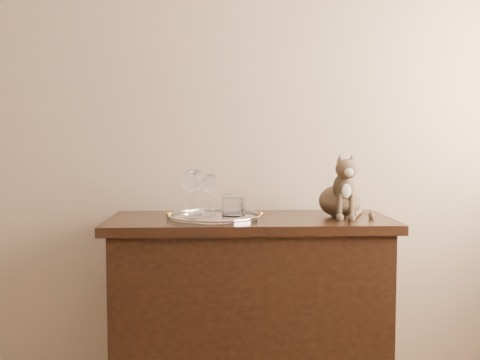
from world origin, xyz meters
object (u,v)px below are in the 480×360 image
at_px(wine_glass_c, 191,194).
at_px(wine_glass_b, 210,194).
at_px(tumbler_a, 232,207).
at_px(cat, 340,185).
at_px(tumbler_c, 237,206).
at_px(wine_glass_a, 195,192).
at_px(sideboard, 250,315).
at_px(tray, 215,217).

bearing_deg(wine_glass_c, wine_glass_b, 49.04).
bearing_deg(tumbler_a, cat, 11.46).
bearing_deg(tumbler_c, wine_glass_a, 165.18).
distance_m(sideboard, tumbler_c, 0.48).
bearing_deg(sideboard, tray, -174.37).
bearing_deg(wine_glass_c, tray, 15.32).
height_order(wine_glass_a, wine_glass_b, wine_glass_a).
bearing_deg(wine_glass_b, wine_glass_c, -130.96).
height_order(wine_glass_a, cat, cat).
distance_m(wine_glass_b, wine_glass_c, 0.12).
xyz_separation_m(sideboard, wine_glass_a, (-0.23, 0.06, 0.53)).
bearing_deg(tumbler_c, cat, 0.31).
distance_m(tray, cat, 0.56).
height_order(tray, tumbler_c, tumbler_c).
bearing_deg(tumbler_c, tray, -165.13).
xyz_separation_m(sideboard, cat, (0.39, 0.01, 0.56)).
bearing_deg(cat, tumbler_a, -170.41).
xyz_separation_m(sideboard, tray, (-0.15, -0.01, 0.43)).
relative_size(wine_glass_a, tumbler_c, 2.47).
bearing_deg(wine_glass_b, tray, -71.88).
bearing_deg(wine_glass_c, wine_glass_a, 81.38).
bearing_deg(cat, tumbler_c, 178.45).
distance_m(sideboard, tumbler_a, 0.49).
xyz_separation_m(wine_glass_c, cat, (0.64, 0.05, 0.03)).
distance_m(wine_glass_b, tumbler_c, 0.13).
xyz_separation_m(wine_glass_b, cat, (0.56, -0.04, 0.04)).
height_order(wine_glass_b, tumbler_a, wine_glass_b).
xyz_separation_m(tray, wine_glass_c, (-0.10, -0.03, 0.10)).
bearing_deg(tray, cat, 2.88).
distance_m(tumbler_c, cat, 0.45).
relative_size(tray, cat, 1.47).
xyz_separation_m(tray, wine_glass_a, (-0.09, 0.07, 0.10)).
xyz_separation_m(wine_glass_c, tumbler_c, (0.19, 0.05, -0.06)).
relative_size(wine_glass_c, tumbler_c, 2.50).
height_order(wine_glass_c, tumbler_a, wine_glass_c).
distance_m(tumbler_a, cat, 0.48).
distance_m(wine_glass_c, tumbler_a, 0.18).
xyz_separation_m(sideboard, wine_glass_b, (-0.17, 0.05, 0.52)).
distance_m(wine_glass_b, tumbler_a, 0.17).
bearing_deg(tumbler_c, wine_glass_b, 161.01).
bearing_deg(wine_glass_a, wine_glass_c, -98.62).
relative_size(wine_glass_a, wine_glass_c, 0.99).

